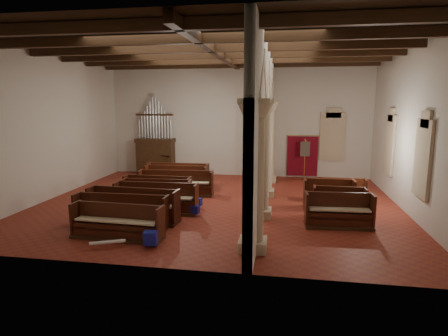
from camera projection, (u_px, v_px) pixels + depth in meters
floor at (218, 204)px, 14.87m from camera, size 14.00×14.00×0.00m
ceiling at (217, 47)px, 13.83m from camera, size 14.00×14.00×0.00m
wall_back at (237, 121)px, 20.18m from camera, size 14.00×0.02×6.00m
wall_front at (170, 146)px, 8.52m from camera, size 14.00×0.02×6.00m
wall_left at (51, 126)px, 15.48m from camera, size 0.02×12.00×6.00m
wall_right at (412, 130)px, 13.22m from camera, size 0.02×12.00×6.00m
ceiling_beams at (217, 52)px, 13.86m from camera, size 13.80×11.80×0.30m
arcade at (265, 113)px, 13.96m from camera, size 0.90×11.90×6.00m
window_right_a at (424, 159)px, 11.91m from camera, size 0.03×1.00×2.20m
window_right_b at (390, 145)px, 15.79m from camera, size 0.03×1.00×2.20m
window_back at (332, 137)px, 19.49m from camera, size 1.00×0.03×2.20m
pipe_organ at (156, 150)px, 20.70m from camera, size 2.10×0.85×4.40m
lectern at (168, 167)px, 20.43m from camera, size 0.56×0.58×1.21m
dossal_curtain at (302, 156)px, 19.86m from camera, size 1.80×0.07×2.17m
processional_banner at (304, 165)px, 19.37m from camera, size 0.49×0.62×2.14m
hymnal_box_a at (151, 238)px, 10.32m from camera, size 0.40×0.34×0.36m
hymnal_box_b at (195, 209)px, 13.19m from camera, size 0.33×0.28×0.29m
hymnal_box_c at (198, 202)px, 14.18m from camera, size 0.34×0.30×0.29m
tube_heater_a at (108, 242)px, 10.33m from camera, size 0.92×0.49×0.10m
tube_heater_b at (145, 225)px, 11.78m from camera, size 1.01×0.26×0.10m
nave_pew_0 at (117, 227)px, 11.02m from camera, size 2.80×0.81×1.02m
nave_pew_1 at (121, 216)px, 12.04m from camera, size 3.08×0.74×1.06m
nave_pew_2 at (133, 211)px, 12.60m from camera, size 3.18×0.92×1.13m
nave_pew_3 at (156, 203)px, 13.61m from camera, size 3.05×0.78×1.09m
nave_pew_4 at (157, 196)px, 14.67m from camera, size 2.75×0.82×1.00m
nave_pew_5 at (158, 192)px, 15.32m from camera, size 2.79×0.71×1.00m
nave_pew_6 at (176, 187)px, 16.20m from camera, size 3.25×0.90×1.07m
nave_pew_7 at (176, 182)px, 17.25m from camera, size 2.88×0.77×1.09m
nave_pew_8 at (178, 179)px, 17.79m from camera, size 2.94×0.83×1.12m
aisle_pew_0 at (339, 216)px, 12.01m from camera, size 2.16×0.84×1.11m
aisle_pew_1 at (339, 207)px, 13.03m from camera, size 1.79×0.76×1.07m
aisle_pew_2 at (329, 199)px, 14.06m from camera, size 1.87×0.81×1.12m
aisle_pew_3 at (340, 195)px, 14.96m from camera, size 1.97×0.67×0.98m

